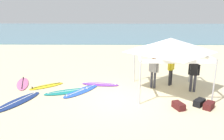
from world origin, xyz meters
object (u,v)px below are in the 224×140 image
canopy_tent (171,45)px  person_black (194,73)px  surfboard_teal (68,91)px  gear_bag_by_pole (209,105)px  surfboard_blue (81,91)px  person_grey (154,70)px  surfboard_pink (23,83)px  surfboard_navy (18,101)px  surfboard_purple (101,84)px  surfboard_yellow (46,86)px  person_yellow (171,68)px  gear_bag_on_sand (199,103)px  gear_bag_near_tent (179,106)px

canopy_tent → person_black: 1.89m
surfboard_teal → gear_bag_by_pole: size_ratio=4.15×
surfboard_blue → canopy_tent: bearing=1.2°
person_grey → surfboard_pink: bearing=176.3°
surfboard_pink → person_black: size_ratio=1.38×
surfboard_navy → surfboard_purple: 4.34m
surfboard_yellow → person_yellow: 6.88m
surfboard_purple → gear_bag_on_sand: 5.25m
surfboard_blue → person_black: bearing=1.1°
gear_bag_near_tent → gear_bag_by_pole: 1.30m
surfboard_navy → surfboard_pink: (-0.81, 2.50, 0.00)m
surfboard_navy → surfboard_purple: same height
surfboard_yellow → person_yellow: (6.80, 0.40, 0.95)m
surfboard_yellow → surfboard_blue: bearing=-19.1°
surfboard_navy → person_grey: (6.43, 2.04, 0.95)m
person_grey → surfboard_yellow: bearing=179.3°
surfboard_blue → person_black: size_ratio=1.38×
canopy_tent → gear_bag_by_pole: bearing=-57.0°
surfboard_purple → person_yellow: (3.87, 0.06, 0.95)m
person_black → gear_bag_on_sand: 1.95m
canopy_tent → person_grey: size_ratio=1.94×
canopy_tent → surfboard_teal: (-5.07, -0.19, -2.35)m
surfboard_navy → surfboard_yellow: bearing=72.8°
person_black → gear_bag_by_pole: (0.04, -2.04, -0.85)m
surfboard_yellow → gear_bag_by_pole: 8.19m
surfboard_blue → surfboard_pink: bearing=162.5°
surfboard_teal → gear_bag_near_tent: (5.09, -1.87, 0.10)m
surfboard_pink → surfboard_blue: 3.65m
surfboard_navy → person_grey: size_ratio=1.56×
surfboard_pink → gear_bag_by_pole: (9.22, -3.02, 0.10)m
surfboard_teal → person_grey: person_grey is taller
surfboard_navy → surfboard_teal: same height
canopy_tent → person_yellow: canopy_tent is taller
surfboard_teal → gear_bag_on_sand: gear_bag_on_sand is taller
surfboard_blue → person_yellow: bearing=13.0°
person_yellow → person_grey: bearing=-155.3°
person_black → gear_bag_near_tent: 2.57m
surfboard_pink → person_black: 9.28m
canopy_tent → surfboard_yellow: canopy_tent is taller
person_yellow → surfboard_pink: bearing=-179.9°
surfboard_navy → person_grey: person_grey is taller
surfboard_yellow → person_yellow: person_yellow is taller
surfboard_pink → person_black: person_black is taller
surfboard_purple → person_grey: (2.84, -0.41, 0.95)m
canopy_tent → gear_bag_near_tent: size_ratio=5.54×
surfboard_navy → person_black: (8.36, 1.51, 0.95)m
surfboard_purple → gear_bag_by_pole: 5.66m
surfboard_blue → gear_bag_near_tent: 4.86m
gear_bag_near_tent → surfboard_teal: bearing=159.8°
person_yellow → gear_bag_by_pole: person_yellow is taller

